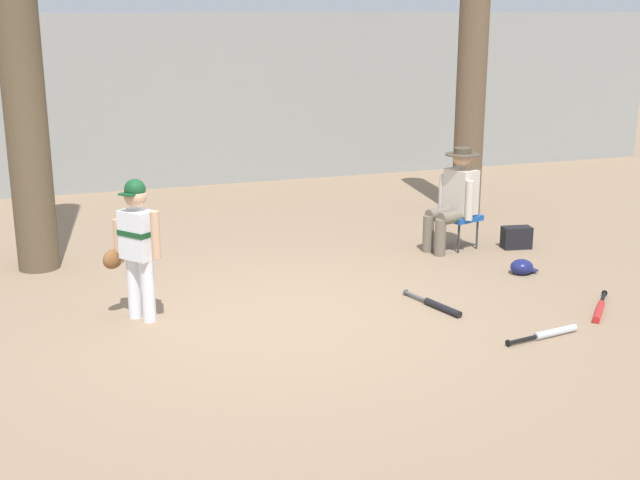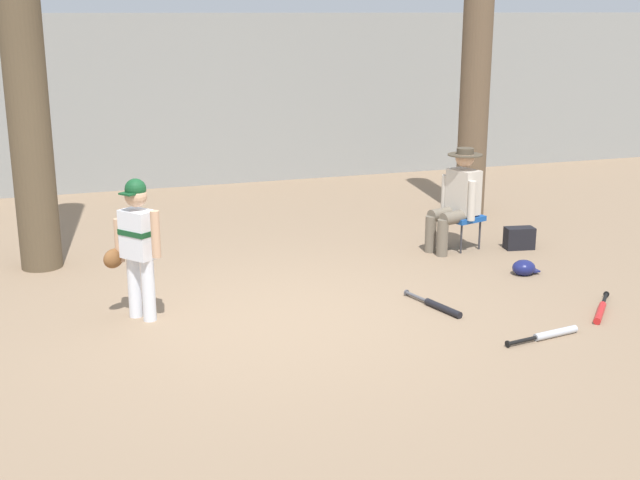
{
  "view_description": "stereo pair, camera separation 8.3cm",
  "coord_description": "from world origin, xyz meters",
  "px_view_note": "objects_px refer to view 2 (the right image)",
  "views": [
    {
      "loc": [
        -2.01,
        -6.85,
        2.73
      ],
      "look_at": [
        0.34,
        -0.09,
        0.75
      ],
      "focal_mm": 46.71,
      "sensor_mm": 36.0,
      "label": 1
    },
    {
      "loc": [
        -1.93,
        -6.87,
        2.73
      ],
      "look_at": [
        0.34,
        -0.09,
        0.75
      ],
      "focal_mm": 46.71,
      "sensor_mm": 36.0,
      "label": 2
    }
  ],
  "objects_px": {
    "seated_spectator": "(457,197)",
    "bat_aluminum_silver": "(550,334)",
    "handbag_beside_stool": "(519,238)",
    "folding_stool": "(462,219)",
    "tree_behind_spectator": "(476,67)",
    "bat_black_composite": "(439,306)",
    "tree_near_player": "(20,24)",
    "batting_helmet_navy": "(524,268)",
    "bat_red_barrel": "(601,311)",
    "young_ballplayer": "(137,240)"
  },
  "relations": [
    {
      "from": "seated_spectator",
      "to": "bat_aluminum_silver",
      "type": "bearing_deg",
      "value": -100.38
    },
    {
      "from": "handbag_beside_stool",
      "to": "folding_stool",
      "type": "bearing_deg",
      "value": 160.35
    },
    {
      "from": "tree_behind_spectator",
      "to": "bat_black_composite",
      "type": "bearing_deg",
      "value": -122.39
    },
    {
      "from": "tree_near_player",
      "to": "bat_black_composite",
      "type": "distance_m",
      "value": 5.09
    },
    {
      "from": "seated_spectator",
      "to": "batting_helmet_navy",
      "type": "xyz_separation_m",
      "value": [
        0.25,
        -1.09,
        -0.57
      ]
    },
    {
      "from": "handbag_beside_stool",
      "to": "batting_helmet_navy",
      "type": "relative_size",
      "value": 1.15
    },
    {
      "from": "folding_stool",
      "to": "seated_spectator",
      "type": "xyz_separation_m",
      "value": [
        -0.09,
        -0.03,
        0.28
      ]
    },
    {
      "from": "bat_black_composite",
      "to": "batting_helmet_navy",
      "type": "bearing_deg",
      "value": 27.15
    },
    {
      "from": "bat_red_barrel",
      "to": "bat_black_composite",
      "type": "bearing_deg",
      "value": 157.04
    },
    {
      "from": "tree_near_player",
      "to": "bat_aluminum_silver",
      "type": "distance_m",
      "value": 6.02
    },
    {
      "from": "tree_near_player",
      "to": "folding_stool",
      "type": "xyz_separation_m",
      "value": [
        4.73,
        -0.8,
        -2.23
      ]
    },
    {
      "from": "folding_stool",
      "to": "handbag_beside_stool",
      "type": "height_order",
      "value": "folding_stool"
    },
    {
      "from": "folding_stool",
      "to": "bat_red_barrel",
      "type": "distance_m",
      "value": 2.43
    },
    {
      "from": "batting_helmet_navy",
      "to": "tree_near_player",
      "type": "bearing_deg",
      "value": 158.53
    },
    {
      "from": "tree_behind_spectator",
      "to": "folding_stool",
      "type": "bearing_deg",
      "value": -121.3
    },
    {
      "from": "tree_behind_spectator",
      "to": "young_ballplayer",
      "type": "relative_size",
      "value": 3.59
    },
    {
      "from": "young_ballplayer",
      "to": "seated_spectator",
      "type": "xyz_separation_m",
      "value": [
        3.79,
        1.12,
        -0.1
      ]
    },
    {
      "from": "tree_behind_spectator",
      "to": "bat_red_barrel",
      "type": "xyz_separation_m",
      "value": [
        -0.77,
        -3.97,
        -1.97
      ]
    },
    {
      "from": "tree_behind_spectator",
      "to": "seated_spectator",
      "type": "distance_m",
      "value": 2.35
    },
    {
      "from": "folding_stool",
      "to": "seated_spectator",
      "type": "relative_size",
      "value": 0.41
    },
    {
      "from": "young_ballplayer",
      "to": "batting_helmet_navy",
      "type": "distance_m",
      "value": 4.1
    },
    {
      "from": "young_ballplayer",
      "to": "bat_aluminum_silver",
      "type": "distance_m",
      "value": 3.73
    },
    {
      "from": "handbag_beside_stool",
      "to": "batting_helmet_navy",
      "type": "xyz_separation_m",
      "value": [
        -0.49,
        -0.89,
        -0.06
      ]
    },
    {
      "from": "folding_stool",
      "to": "handbag_beside_stool",
      "type": "relative_size",
      "value": 1.46
    },
    {
      "from": "tree_behind_spectator",
      "to": "folding_stool",
      "type": "distance_m",
      "value": 2.47
    },
    {
      "from": "tree_near_player",
      "to": "handbag_beside_stool",
      "type": "distance_m",
      "value": 6.0
    },
    {
      "from": "tree_near_player",
      "to": "batting_helmet_navy",
      "type": "height_order",
      "value": "tree_near_player"
    },
    {
      "from": "tree_behind_spectator",
      "to": "seated_spectator",
      "type": "relative_size",
      "value": 3.91
    },
    {
      "from": "folding_stool",
      "to": "bat_black_composite",
      "type": "height_order",
      "value": "folding_stool"
    },
    {
      "from": "bat_aluminum_silver",
      "to": "bat_black_composite",
      "type": "distance_m",
      "value": 1.12
    },
    {
      "from": "bat_black_composite",
      "to": "bat_aluminum_silver",
      "type": "bearing_deg",
      "value": -57.65
    },
    {
      "from": "tree_behind_spectator",
      "to": "young_ballplayer",
      "type": "height_order",
      "value": "tree_behind_spectator"
    },
    {
      "from": "bat_red_barrel",
      "to": "batting_helmet_navy",
      "type": "xyz_separation_m",
      "value": [
        -0.03,
        1.28,
        0.04
      ]
    },
    {
      "from": "batting_helmet_navy",
      "to": "seated_spectator",
      "type": "bearing_deg",
      "value": 103.09
    },
    {
      "from": "tree_near_player",
      "to": "young_ballplayer",
      "type": "distance_m",
      "value": 2.81
    },
    {
      "from": "bat_red_barrel",
      "to": "seated_spectator",
      "type": "bearing_deg",
      "value": 96.79
    },
    {
      "from": "handbag_beside_stool",
      "to": "bat_aluminum_silver",
      "type": "xyz_separation_m",
      "value": [
        -1.24,
        -2.53,
        -0.1
      ]
    },
    {
      "from": "tree_behind_spectator",
      "to": "bat_red_barrel",
      "type": "height_order",
      "value": "tree_behind_spectator"
    },
    {
      "from": "tree_near_player",
      "to": "bat_black_composite",
      "type": "relative_size",
      "value": 7.71
    },
    {
      "from": "seated_spectator",
      "to": "handbag_beside_stool",
      "type": "relative_size",
      "value": 3.53
    },
    {
      "from": "tree_near_player",
      "to": "tree_behind_spectator",
      "type": "relative_size",
      "value": 1.27
    },
    {
      "from": "handbag_beside_stool",
      "to": "bat_black_composite",
      "type": "bearing_deg",
      "value": -139.25
    },
    {
      "from": "bat_black_composite",
      "to": "folding_stool",
      "type": "bearing_deg",
      "value": 56.69
    },
    {
      "from": "folding_stool",
      "to": "batting_helmet_navy",
      "type": "distance_m",
      "value": 1.17
    },
    {
      "from": "tree_near_player",
      "to": "bat_black_composite",
      "type": "xyz_separation_m",
      "value": [
        3.53,
        -2.61,
        -2.56
      ]
    },
    {
      "from": "young_ballplayer",
      "to": "bat_aluminum_silver",
      "type": "bearing_deg",
      "value": -26.03
    },
    {
      "from": "folding_stool",
      "to": "batting_helmet_navy",
      "type": "bearing_deg",
      "value": -81.9
    },
    {
      "from": "batting_helmet_navy",
      "to": "bat_black_composite",
      "type": "bearing_deg",
      "value": -152.85
    },
    {
      "from": "tree_behind_spectator",
      "to": "folding_stool",
      "type": "height_order",
      "value": "tree_behind_spectator"
    },
    {
      "from": "bat_red_barrel",
      "to": "bat_aluminum_silver",
      "type": "height_order",
      "value": "same"
    }
  ]
}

